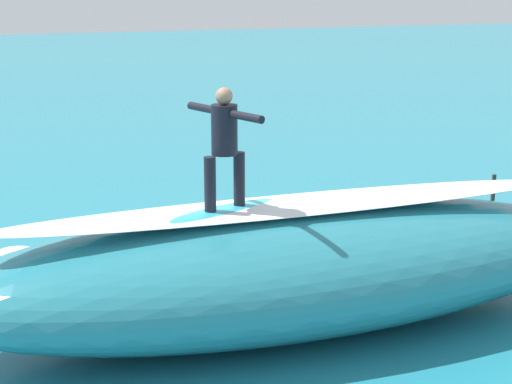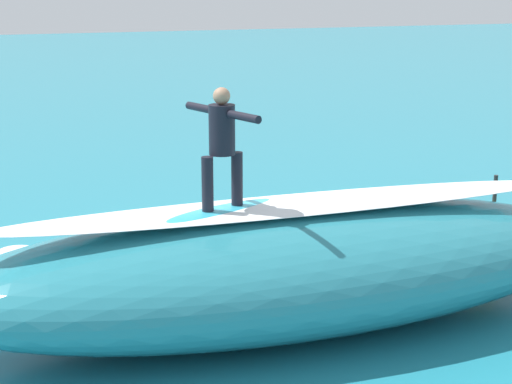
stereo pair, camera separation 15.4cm
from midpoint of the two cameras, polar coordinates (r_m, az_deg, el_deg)
ground_plane at (r=14.11m, az=-0.06°, el=-4.87°), size 120.00×120.00×0.00m
wave_crest at (r=11.42m, az=1.99°, el=-5.18°), size 9.49×3.22×1.68m
wave_foam_lip at (r=11.15m, az=2.03°, el=-0.92°), size 8.05×1.18×0.08m
surfboard_riding at (r=10.85m, az=-2.53°, el=-1.33°), size 2.04×1.12×0.09m
surfer_riding at (r=10.63m, az=-2.58°, el=3.64°), size 0.60×1.43×1.57m
surfboard_paddling at (r=16.34m, az=1.14°, el=-1.98°), size 1.09×2.36×0.09m
surfer_paddling at (r=16.17m, az=1.20°, el=-1.51°), size 0.63×1.64×0.30m
buoy_marker at (r=15.71m, az=15.46°, el=-1.96°), size 0.73×0.73×1.25m
foam_patch_near at (r=17.96m, az=7.57°, el=-0.45°), size 0.88×0.65×0.17m
foam_patch_mid at (r=14.98m, az=-16.22°, el=-3.98°), size 0.90×0.80×0.16m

